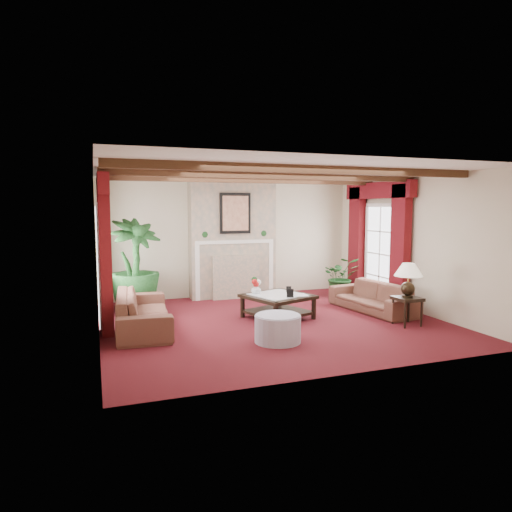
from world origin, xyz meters
name	(u,v)px	position (x,y,z in m)	size (l,w,h in m)	color
floor	(273,322)	(0.00, 0.00, 0.00)	(6.00, 6.00, 0.00)	#410B13
ceiling	(274,172)	(0.00, 0.00, 2.70)	(6.00, 6.00, 0.00)	white
back_wall	(230,239)	(0.00, 2.75, 1.35)	(6.00, 0.02, 2.70)	beige
left_wall	(96,254)	(-3.00, 0.00, 1.35)	(0.02, 5.50, 2.70)	beige
right_wall	(412,244)	(3.00, 0.00, 1.35)	(0.02, 5.50, 2.70)	beige
ceiling_beams	(274,176)	(0.00, 0.00, 2.64)	(6.00, 3.00, 0.12)	#381F11
fireplace	(232,180)	(0.00, 2.55, 2.70)	(2.00, 0.52, 2.70)	tan
french_door_left	(96,205)	(-2.97, 1.00, 2.13)	(0.10, 1.10, 2.16)	white
french_door_right	(382,205)	(2.97, 1.00, 2.13)	(0.10, 1.10, 2.16)	white
curtains_left	(102,181)	(-2.86, 1.00, 2.55)	(0.20, 2.40, 2.55)	#4A0912
curtains_right	(378,186)	(2.86, 1.00, 2.55)	(0.20, 2.40, 2.55)	#4A0912
sofa_left	(143,305)	(-2.28, 0.30, 0.43)	(0.79, 2.22, 0.85)	#3A1018
sofa_right	(373,292)	(2.22, 0.16, 0.38)	(0.80, 2.00, 0.76)	#3A1018
potted_palm	(135,284)	(-2.27, 1.88, 0.52)	(1.71, 2.13, 1.04)	black
small_plant	(341,281)	(2.42, 1.76, 0.36)	(1.08, 1.14, 0.72)	black
coffee_table	(278,306)	(0.20, 0.25, 0.22)	(1.09, 1.09, 0.45)	black
side_table	(407,311)	(2.16, -1.00, 0.25)	(0.43, 0.43, 0.51)	black
ottoman	(278,329)	(-0.39, -1.17, 0.21)	(0.72, 0.72, 0.42)	#9E9BAF
table_lamp	(408,280)	(2.16, -1.00, 0.82)	(0.49, 0.49, 0.62)	black
flower_vase	(256,289)	(-0.16, 0.48, 0.54)	(0.20, 0.21, 0.18)	silver
book	(295,288)	(0.44, 0.01, 0.60)	(0.23, 0.05, 0.31)	black
photo_frame_a	(290,293)	(0.29, -0.10, 0.53)	(0.13, 0.02, 0.17)	black
photo_frame_b	(289,289)	(0.48, 0.38, 0.51)	(0.10, 0.02, 0.13)	black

